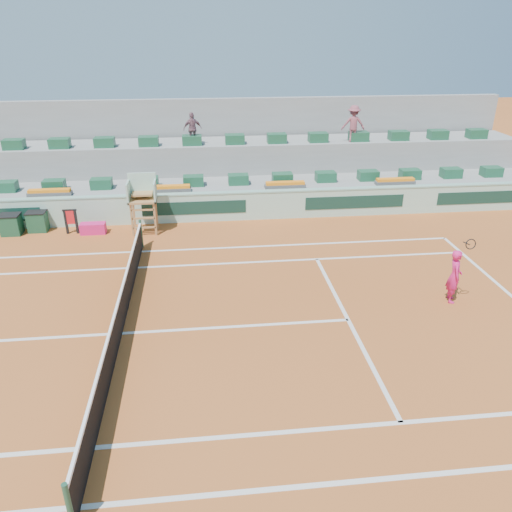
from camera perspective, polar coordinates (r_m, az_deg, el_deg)
The scene contains 18 objects.
ground at distance 14.39m, azimuth -15.09°, elevation -8.55°, with size 90.00×90.00×0.00m, color #9F4C1E.
seating_tier_lower at distance 23.81m, azimuth -11.89°, elevation 6.99°, with size 36.00×4.00×1.20m, color gray.
seating_tier_upper at distance 25.14m, azimuth -11.74°, elevation 9.62°, with size 36.00×2.40×2.60m, color gray.
stadium_back_wall at distance 26.48m, azimuth -11.64°, elevation 12.41°, with size 36.00×0.40×4.40m, color gray.
player_bag at distance 21.30m, azimuth -18.11°, elevation 3.02°, with size 1.00×0.44×0.44m, color #E11D6D.
spectator_mid at distance 24.00m, azimuth -7.26°, elevation 14.23°, with size 0.87×0.36×1.49m, color #7B525F.
spectator_right at distance 24.91m, azimuth 11.06°, elevation 14.62°, with size 1.10×0.63×1.70m, color #8C4650.
court_lines at distance 14.39m, azimuth -15.09°, elevation -8.54°, with size 23.89×11.09×0.01m.
tennis_net at distance 14.11m, azimuth -15.32°, elevation -6.77°, with size 0.10×11.97×1.10m.
advertising_hoarding at distance 21.72m, azimuth -12.30°, elevation 5.29°, with size 36.00×0.34×1.26m.
umpire_chair at distance 20.49m, azimuth -12.83°, elevation 6.74°, with size 1.10×0.90×2.40m.
seat_row_lower at distance 22.72m, azimuth -12.25°, elevation 8.26°, with size 32.90×0.60×0.44m.
seat_row_upper at distance 24.21m, azimuth -12.17°, elevation 12.71°, with size 32.90×0.60×0.44m.
flower_planters at distance 22.19m, azimuth -16.29°, elevation 7.19°, with size 26.80×0.36×0.28m.
drink_cooler_a at distance 22.32m, azimuth -23.68°, elevation 3.67°, with size 0.77×0.67×0.84m.
drink_cooler_b at distance 22.40m, azimuth -26.20°, elevation 3.26°, with size 0.79×0.69×0.84m.
towel_rack at distance 21.45m, azimuth -20.41°, elevation 3.93°, with size 0.55×0.09×1.03m.
tennis_player at distance 16.19m, azimuth 21.75°, elevation -2.11°, with size 0.56×0.91×2.28m.
Camera 1 is at (2.42, -11.88, 7.74)m, focal length 35.00 mm.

